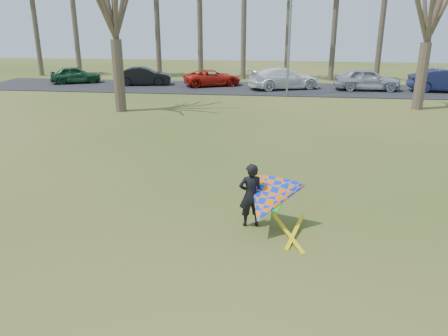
# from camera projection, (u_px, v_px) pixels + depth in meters

# --- Properties ---
(ground) EXTENTS (100.00, 100.00, 0.00)m
(ground) POSITION_uv_depth(u_px,v_px,m) (214.00, 232.00, 11.44)
(ground) COLOR #244910
(ground) RESTS_ON ground
(parking_strip) EXTENTS (46.00, 7.00, 0.06)m
(parking_strip) POSITION_uv_depth(u_px,v_px,m) (261.00, 89.00, 34.89)
(parking_strip) COLOR black
(parking_strip) RESTS_ON ground
(streetlight) EXTENTS (2.28, 0.18, 8.00)m
(streetlight) POSITION_uv_depth(u_px,v_px,m) (292.00, 32.00, 30.37)
(streetlight) COLOR gray
(streetlight) RESTS_ON ground
(car_0) EXTENTS (4.46, 3.22, 1.41)m
(car_0) POSITION_uv_depth(u_px,v_px,m) (76.00, 75.00, 37.43)
(car_0) COLOR #1B4324
(car_0) RESTS_ON parking_strip
(car_1) EXTENTS (4.67, 2.44, 1.46)m
(car_1) POSITION_uv_depth(u_px,v_px,m) (144.00, 76.00, 36.35)
(car_1) COLOR black
(car_1) RESTS_ON parking_strip
(car_2) EXTENTS (5.16, 3.91, 1.30)m
(car_2) POSITION_uv_depth(u_px,v_px,m) (213.00, 78.00, 35.91)
(car_2) COLOR red
(car_2) RESTS_ON parking_strip
(car_3) EXTENTS (6.11, 4.26, 1.64)m
(car_3) POSITION_uv_depth(u_px,v_px,m) (284.00, 78.00, 34.31)
(car_3) COLOR white
(car_3) RESTS_ON parking_strip
(car_4) EXTENTS (4.94, 1.99, 1.68)m
(car_4) POSITION_uv_depth(u_px,v_px,m) (367.00, 79.00, 33.63)
(car_4) COLOR #A6ABB4
(car_4) RESTS_ON parking_strip
(car_5) EXTENTS (5.10, 1.91, 1.66)m
(car_5) POSITION_uv_depth(u_px,v_px,m) (444.00, 81.00, 32.85)
(car_5) COLOR #161C44
(car_5) RESTS_ON parking_strip
(kite_flyer) EXTENTS (2.13, 2.39, 2.02)m
(kite_flyer) POSITION_uv_depth(u_px,v_px,m) (265.00, 200.00, 11.30)
(kite_flyer) COLOR black
(kite_flyer) RESTS_ON ground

